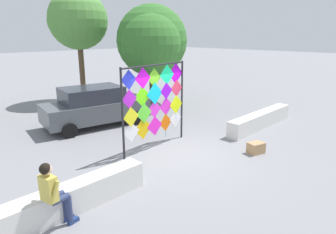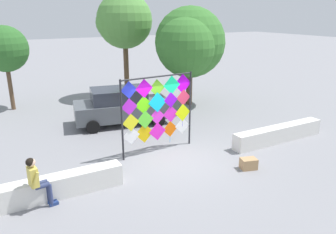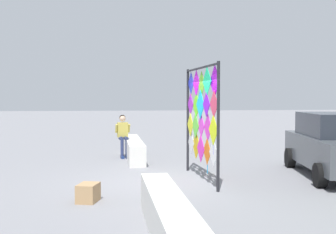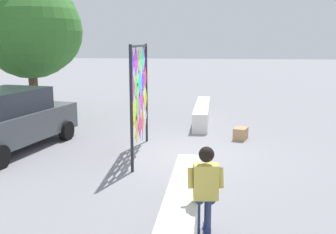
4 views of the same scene
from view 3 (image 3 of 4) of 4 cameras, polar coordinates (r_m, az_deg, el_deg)
ground at (r=10.79m, az=-1.02°, el=-8.61°), size 120.00×120.00×0.00m
plaza_ledge_left at (r=15.12m, az=-4.52°, el=-4.17°), size 4.36×0.51×0.64m
plaza_ledge_right at (r=6.35m, az=0.27°, el=-13.62°), size 4.36×0.51×0.64m
kite_display_rack at (r=10.98m, az=4.39°, el=0.48°), size 2.92×0.23×2.89m
seated_vendor at (r=15.25m, az=-5.92°, el=-2.03°), size 0.68×0.54×1.49m
cardboard_box_large at (r=8.97m, az=-10.45°, el=-9.76°), size 0.60×0.50×0.37m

